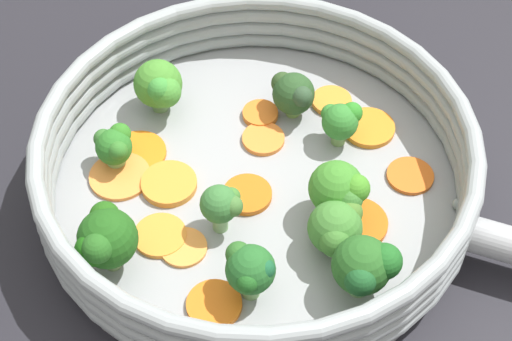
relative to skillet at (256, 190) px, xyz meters
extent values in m
plane|color=black|center=(0.00, 0.00, -0.01)|extent=(4.00, 4.00, 0.00)
cylinder|color=#939699|center=(0.00, 0.00, 0.00)|extent=(0.32, 0.32, 0.02)
torus|color=gray|center=(0.00, 0.00, 0.02)|extent=(0.33, 0.33, 0.01)
torus|color=gray|center=(0.00, 0.00, 0.03)|extent=(0.33, 0.33, 0.01)
torus|color=gray|center=(0.00, 0.00, 0.04)|extent=(0.33, 0.33, 0.01)
torus|color=gray|center=(0.00, 0.00, 0.06)|extent=(0.33, 0.33, 0.01)
sphere|color=#92999E|center=(-0.09, -0.13, 0.01)|extent=(0.01, 0.01, 0.01)
sphere|color=#90999A|center=(-0.03, -0.15, 0.01)|extent=(0.01, 0.01, 0.01)
cylinder|color=#DD5D10|center=(-0.04, -0.07, 0.01)|extent=(0.06, 0.06, 0.00)
cylinder|color=orange|center=(0.07, -0.01, 0.01)|extent=(0.04, 0.04, 0.01)
cylinder|color=orange|center=(0.04, -0.01, 0.01)|extent=(0.05, 0.05, 0.00)
cylinder|color=orange|center=(-0.01, 0.01, 0.01)|extent=(0.05, 0.05, 0.00)
cylinder|color=orange|center=(-0.05, 0.07, 0.01)|extent=(0.05, 0.05, 0.00)
cylinder|color=orange|center=(0.03, 0.09, 0.01)|extent=(0.05, 0.05, 0.00)
cylinder|color=orange|center=(-0.04, 0.11, 0.01)|extent=(0.04, 0.04, 0.00)
cylinder|color=orange|center=(0.00, 0.07, 0.01)|extent=(0.06, 0.06, 0.01)
cylinder|color=orange|center=(0.05, -0.09, 0.01)|extent=(0.05, 0.05, 0.00)
cylinder|color=orange|center=(0.01, 0.11, 0.01)|extent=(0.06, 0.06, 0.00)
cylinder|color=orange|center=(0.08, -0.07, 0.01)|extent=(0.05, 0.05, 0.00)
cylinder|color=#F7923D|center=(-0.06, 0.06, 0.01)|extent=(0.05, 0.05, 0.00)
cylinder|color=orange|center=(-0.11, 0.03, 0.01)|extent=(0.05, 0.05, 0.00)
cylinder|color=orange|center=(0.00, -0.12, 0.01)|extent=(0.05, 0.05, 0.00)
cylinder|color=#779D55|center=(0.04, -0.07, 0.02)|extent=(0.01, 0.01, 0.02)
sphere|color=#2F782C|center=(0.04, -0.07, 0.03)|extent=(0.03, 0.03, 0.03)
sphere|color=#2F7B2B|center=(0.05, -0.06, 0.03)|extent=(0.02, 0.02, 0.02)
sphere|color=#2B7E23|center=(0.04, -0.08, 0.04)|extent=(0.02, 0.02, 0.02)
cylinder|color=#7EA34D|center=(0.07, -0.03, 0.01)|extent=(0.01, 0.01, 0.01)
sphere|color=#264721|center=(0.07, -0.03, 0.03)|extent=(0.03, 0.03, 0.03)
sphere|color=#2A441F|center=(0.08, -0.03, 0.03)|extent=(0.02, 0.02, 0.02)
sphere|color=#2B462B|center=(0.06, -0.04, 0.04)|extent=(0.02, 0.02, 0.02)
cylinder|color=#85AE67|center=(-0.03, -0.06, 0.02)|extent=(0.01, 0.01, 0.02)
sphere|color=#397E27|center=(-0.03, -0.06, 0.04)|extent=(0.04, 0.04, 0.04)
sphere|color=#3F8723|center=(-0.04, -0.07, 0.05)|extent=(0.02, 0.02, 0.02)
sphere|color=#3B772E|center=(-0.04, -0.06, 0.04)|extent=(0.02, 0.02, 0.02)
cylinder|color=#7CAB62|center=(-0.10, 0.01, 0.02)|extent=(0.01, 0.01, 0.02)
sphere|color=#225D25|center=(-0.10, 0.01, 0.04)|extent=(0.03, 0.03, 0.03)
sphere|color=#18532E|center=(-0.10, 0.00, 0.04)|extent=(0.02, 0.02, 0.02)
sphere|color=#295D22|center=(-0.09, 0.02, 0.04)|extent=(0.02, 0.02, 0.02)
sphere|color=#1C541B|center=(-0.11, 0.01, 0.04)|extent=(0.02, 0.02, 0.02)
cylinder|color=#88B56E|center=(-0.10, -0.07, 0.02)|extent=(0.02, 0.02, 0.02)
sphere|color=#255A20|center=(-0.10, -0.07, 0.04)|extent=(0.04, 0.04, 0.04)
sphere|color=#1C5B1F|center=(-0.10, -0.08, 0.04)|extent=(0.03, 0.03, 0.03)
sphere|color=#1B5224|center=(-0.11, -0.06, 0.04)|extent=(0.02, 0.02, 0.02)
cylinder|color=#83B166|center=(0.02, 0.11, 0.01)|extent=(0.02, 0.02, 0.01)
sphere|color=#286A23|center=(0.02, 0.11, 0.03)|extent=(0.03, 0.03, 0.03)
sphere|color=#2F6D25|center=(0.02, 0.10, 0.03)|extent=(0.01, 0.01, 0.01)
sphere|color=#306628|center=(0.03, 0.12, 0.03)|extent=(0.02, 0.02, 0.02)
sphere|color=#2D711F|center=(0.03, 0.10, 0.03)|extent=(0.02, 0.02, 0.02)
cylinder|color=#668B4F|center=(-0.06, -0.05, 0.01)|extent=(0.01, 0.01, 0.01)
sphere|color=#3D792F|center=(-0.06, -0.05, 0.03)|extent=(0.04, 0.04, 0.04)
sphere|color=#457028|center=(-0.05, -0.06, 0.04)|extent=(0.02, 0.02, 0.02)
sphere|color=#396F2A|center=(-0.08, -0.05, 0.03)|extent=(0.02, 0.02, 0.02)
cylinder|color=#7BA66A|center=(-0.04, 0.03, 0.02)|extent=(0.01, 0.01, 0.02)
sphere|color=#346C32|center=(-0.04, 0.03, 0.04)|extent=(0.03, 0.03, 0.03)
sphere|color=#3E6C2F|center=(-0.04, 0.02, 0.04)|extent=(0.02, 0.02, 0.02)
sphere|color=#3B712B|center=(-0.04, 0.02, 0.04)|extent=(0.01, 0.01, 0.01)
cylinder|color=#7C975D|center=(-0.07, 0.11, 0.02)|extent=(0.01, 0.01, 0.02)
sphere|color=#1C4F15|center=(-0.07, 0.11, 0.04)|extent=(0.04, 0.04, 0.04)
sphere|color=#22581B|center=(-0.08, 0.11, 0.05)|extent=(0.02, 0.02, 0.02)
sphere|color=#195610|center=(-0.08, 0.12, 0.04)|extent=(0.02, 0.02, 0.02)
sphere|color=#1F5413|center=(-0.05, 0.11, 0.05)|extent=(0.02, 0.02, 0.02)
cylinder|color=#688C52|center=(0.08, 0.08, 0.02)|extent=(0.01, 0.01, 0.02)
sphere|color=#41832B|center=(0.08, 0.08, 0.04)|extent=(0.04, 0.04, 0.04)
sphere|color=#408830|center=(0.07, 0.07, 0.04)|extent=(0.03, 0.03, 0.03)
sphere|color=#388732|center=(0.07, 0.07, 0.04)|extent=(0.02, 0.02, 0.02)
camera|label=1|loc=(-0.41, 0.02, 0.52)|focal=60.00mm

